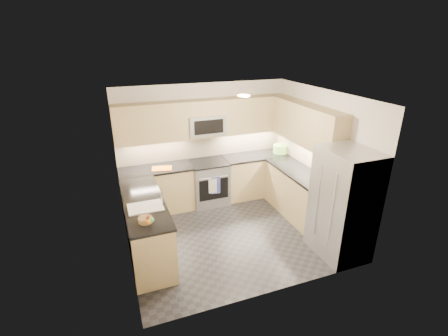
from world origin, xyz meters
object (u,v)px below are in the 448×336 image
cutting_board (162,169)px  fruit_basket (145,220)px  gas_range (209,183)px  utensil_bowl (280,149)px  refrigerator (343,204)px  microwave (206,125)px

cutting_board → fruit_basket: fruit_basket is taller
cutting_board → fruit_basket: 1.97m
gas_range → utensil_bowl: bearing=-0.8°
fruit_basket → refrigerator: bearing=-9.2°
utensil_bowl → cutting_board: size_ratio=0.81×
refrigerator → cutting_board: size_ratio=4.67×
gas_range → microwave: size_ratio=1.20×
microwave → cutting_board: size_ratio=1.97×
gas_range → utensil_bowl: 1.77m
refrigerator → fruit_basket: size_ratio=9.02×
gas_range → utensil_bowl: (1.68, -0.02, 0.57)m
gas_range → cutting_board: size_ratio=2.36×
refrigerator → fruit_basket: 3.05m
gas_range → refrigerator: bearing=-59.1°
refrigerator → utensil_bowl: (0.23, 2.40, 0.13)m
microwave → cutting_board: bearing=-169.7°
microwave → refrigerator: 3.04m
refrigerator → cutting_board: bearing=135.7°
gas_range → microwave: microwave is taller
microwave → gas_range: bearing=-90.0°
fruit_basket → gas_range: bearing=51.3°
gas_range → fruit_basket: fruit_basket is taller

